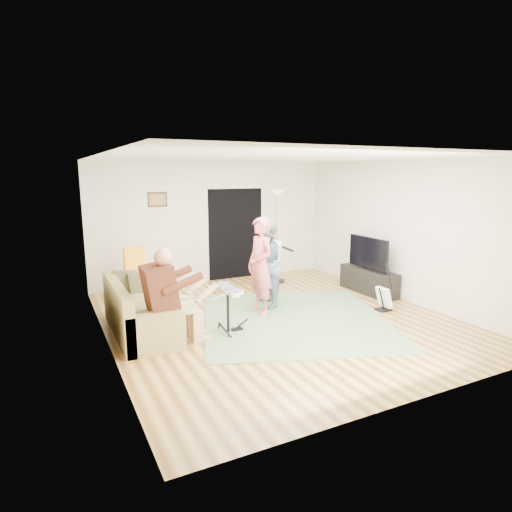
{
  "coord_description": "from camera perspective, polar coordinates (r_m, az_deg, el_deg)",
  "views": [
    {
      "loc": [
        -3.45,
        -6.06,
        2.47
      ],
      "look_at": [
        -0.27,
        0.3,
        1.07
      ],
      "focal_mm": 30.0,
      "sensor_mm": 36.0,
      "label": 1
    }
  ],
  "objects": [
    {
      "name": "floor",
      "position": [
        7.4,
        2.91,
        -8.38
      ],
      "size": [
        6.0,
        6.0,
        0.0
      ],
      "primitive_type": "plane",
      "color": "brown",
      "rests_on": "ground"
    },
    {
      "name": "singer",
      "position": [
        7.44,
        0.57,
        -1.37
      ],
      "size": [
        0.45,
        0.65,
        1.72
      ],
      "primitive_type": "imported",
      "rotation": [
        0.0,
        0.0,
        -1.5
      ],
      "color": "#D35B65",
      "rests_on": "floor"
    },
    {
      "name": "sofa",
      "position": [
        6.98,
        -15.77,
        -7.67
      ],
      "size": [
        0.84,
        2.03,
        0.82
      ],
      "color": "olive",
      "rests_on": "floor"
    },
    {
      "name": "ceiling",
      "position": [
        6.98,
        3.13,
        13.0
      ],
      "size": [
        6.0,
        6.0,
        0.0
      ],
      "primitive_type": "plane",
      "rotation": [
        3.14,
        0.0,
        0.0
      ],
      "color": "white",
      "rests_on": "walls"
    },
    {
      "name": "drum_kit",
      "position": [
        6.71,
        -3.74,
        -7.5
      ],
      "size": [
        0.41,
        0.73,
        0.76
      ],
      "color": "black",
      "rests_on": "floor"
    },
    {
      "name": "window_blinds",
      "position": [
        6.37,
        -19.94,
        2.15
      ],
      "size": [
        0.0,
        2.05,
        2.05
      ],
      "primitive_type": "plane",
      "rotation": [
        1.57,
        0.0,
        1.57
      ],
      "color": "brown",
      "rests_on": "walls"
    },
    {
      "name": "picture_frame",
      "position": [
        9.34,
        -13.02,
        7.35
      ],
      "size": [
        0.42,
        0.03,
        0.32
      ],
      "primitive_type": "cube",
      "color": "#3F2314",
      "rests_on": "walls"
    },
    {
      "name": "television",
      "position": [
        9.04,
        14.74,
        0.43
      ],
      "size": [
        0.06,
        1.09,
        0.65
      ],
      "primitive_type": "cube",
      "color": "black",
      "rests_on": "tv_cabinet"
    },
    {
      "name": "dining_chair",
      "position": [
        8.48,
        -15.14,
        -3.54
      ],
      "size": [
        0.57,
        0.6,
        1.06
      ],
      "rotation": [
        0.0,
        0.0,
        0.31
      ],
      "color": "tan",
      "rests_on": "floor"
    },
    {
      "name": "drummer",
      "position": [
        6.37,
        -10.98,
        -6.59
      ],
      "size": [
        0.92,
        0.52,
        1.42
      ],
      "color": "#512616",
      "rests_on": "sofa"
    },
    {
      "name": "area_rug",
      "position": [
        7.42,
        5.14,
        -8.31
      ],
      "size": [
        3.98,
        4.11,
        0.02
      ],
      "primitive_type": "cube",
      "rotation": [
        0.0,
        0.0,
        -0.35
      ],
      "color": "#597B4B",
      "rests_on": "floor"
    },
    {
      "name": "tv_cabinet",
      "position": [
        9.2,
        14.79,
        -3.21
      ],
      "size": [
        0.4,
        1.4,
        0.5
      ],
      "primitive_type": "cube",
      "color": "black",
      "rests_on": "floor"
    },
    {
      "name": "doorway",
      "position": [
        10.0,
        -2.73,
        2.96
      ],
      "size": [
        2.1,
        0.0,
        2.1
      ],
      "primitive_type": "plane",
      "rotation": [
        1.57,
        0.0,
        0.0
      ],
      "color": "black",
      "rests_on": "walls"
    },
    {
      "name": "guitarist",
      "position": [
        7.82,
        1.42,
        -1.09
      ],
      "size": [
        0.75,
        0.89,
        1.63
      ],
      "primitive_type": "imported",
      "rotation": [
        0.0,
        0.0,
        -1.75
      ],
      "color": "slate",
      "rests_on": "floor"
    },
    {
      "name": "torchiere_lamp",
      "position": [
        9.58,
        2.84,
        4.9
      ],
      "size": [
        0.37,
        0.37,
        2.09
      ],
      "color": "black",
      "rests_on": "floor"
    },
    {
      "name": "guitar_spare",
      "position": [
        8.09,
        16.73,
        -5.28
      ],
      "size": [
        0.32,
        0.28,
        0.88
      ],
      "color": "black",
      "rests_on": "floor"
    },
    {
      "name": "guitar_held",
      "position": [
        7.86,
        2.72,
        1.14
      ],
      "size": [
        0.19,
        0.61,
        0.26
      ],
      "primitive_type": null,
      "rotation": [
        0.0,
        0.0,
        -0.12
      ],
      "color": "white",
      "rests_on": "guitarist"
    },
    {
      "name": "walls",
      "position": [
        7.07,
        3.02,
        1.99
      ],
      "size": [
        5.5,
        6.0,
        2.7
      ],
      "primitive_type": null,
      "color": "beige",
      "rests_on": "floor"
    },
    {
      "name": "microphone",
      "position": [
        7.45,
        1.95,
        1.96
      ],
      "size": [
        0.06,
        0.06,
        0.24
      ],
      "primitive_type": null,
      "color": "black",
      "rests_on": "singer"
    }
  ]
}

